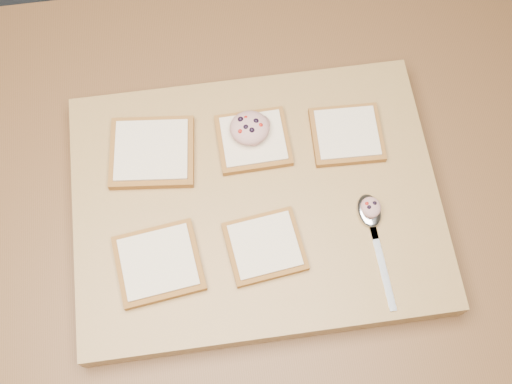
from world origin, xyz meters
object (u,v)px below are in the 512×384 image
Objects in this scene: cutting_board at (256,203)px; bread_far_center at (253,140)px; spoon at (371,219)px; tuna_salad_dollop at (250,128)px.

cutting_board is 4.93× the size of bread_far_center.
spoon is (0.17, -0.06, 0.03)m from cutting_board.
tuna_salad_dollop is at bearing 87.60° from cutting_board.
spoon is at bearing -19.78° from cutting_board.
bread_far_center is 0.63× the size of spoon.
spoon is at bearing -44.25° from bread_far_center.
bread_far_center reaches higher than cutting_board.
cutting_board is 0.10m from bread_far_center.
tuna_salad_dollop is 0.23m from spoon.
cutting_board is 8.93× the size of tuna_salad_dollop.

